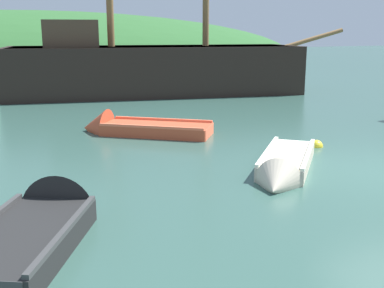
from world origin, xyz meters
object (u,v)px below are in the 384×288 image
at_px(rowboat_portside, 284,169).
at_px(rowboat_near_dock, 40,229).
at_px(buoy_yellow, 316,147).
at_px(rowboat_far, 134,130).
at_px(sailing_ship, 153,76).

relative_size(rowboat_portside, rowboat_near_dock, 0.93).
bearing_deg(buoy_yellow, rowboat_near_dock, -158.13).
xyz_separation_m(rowboat_portside, rowboat_far, (-1.66, 4.88, 0.01)).
relative_size(sailing_ship, rowboat_portside, 5.10).
bearing_deg(rowboat_portside, rowboat_near_dock, -34.43).
height_order(rowboat_near_dock, rowboat_far, rowboat_near_dock).
height_order(rowboat_portside, rowboat_near_dock, rowboat_near_dock).
xyz_separation_m(sailing_ship, buoy_yellow, (0.47, -11.04, -0.83)).
relative_size(rowboat_near_dock, buoy_yellow, 9.84).
bearing_deg(rowboat_near_dock, sailing_ship, 3.57).
xyz_separation_m(sailing_ship, rowboat_near_dock, (-6.44, -13.82, -0.72)).
bearing_deg(rowboat_near_dock, buoy_yellow, -39.57).
bearing_deg(buoy_yellow, rowboat_portside, -142.24).
bearing_deg(buoy_yellow, sailing_ship, 92.42).
xyz_separation_m(sailing_ship, rowboat_portside, (-1.56, -12.61, -0.75)).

